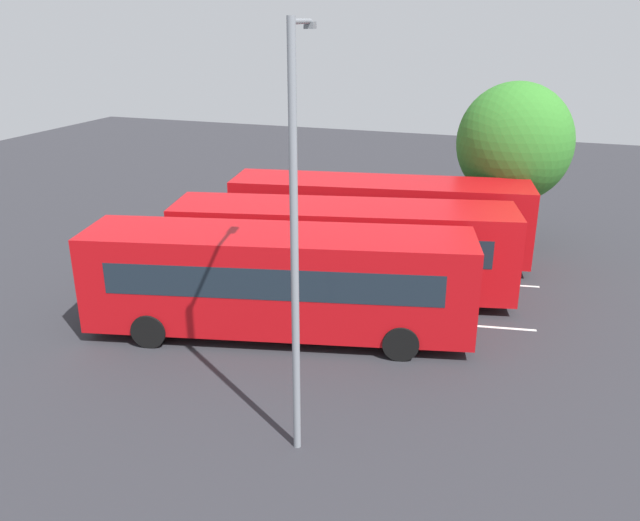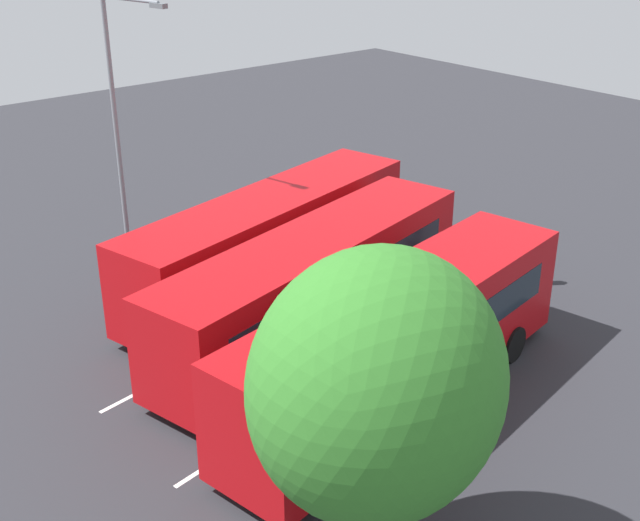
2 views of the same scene
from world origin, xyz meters
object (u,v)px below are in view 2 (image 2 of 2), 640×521
at_px(bus_far_left, 403,339).
at_px(depot_tree, 377,386).
at_px(bus_center_left, 314,284).
at_px(street_lamp, 120,118).
at_px(pedestrian, 534,257).
at_px(bus_center_right, 270,240).

xyz_separation_m(bus_far_left, depot_tree, (-4.51, -3.76, 2.43)).
height_order(bus_center_left, street_lamp, street_lamp).
distance_m(bus_center_left, pedestrian, 7.88).
distance_m(bus_center_left, street_lamp, 8.67).
bearing_deg(bus_center_right, depot_tree, -131.01).
xyz_separation_m(bus_far_left, bus_center_left, (0.29, 3.74, 0.00)).
height_order(street_lamp, depot_tree, street_lamp).
xyz_separation_m(bus_far_left, bus_center_right, (1.22, 7.02, 0.00)).
distance_m(bus_center_left, bus_center_right, 3.41).
relative_size(bus_center_right, pedestrian, 7.00).
distance_m(bus_far_left, street_lamp, 12.14).
bearing_deg(bus_center_right, pedestrian, -49.81).
xyz_separation_m(pedestrian, depot_tree, (-12.45, -5.76, 3.22)).
distance_m(street_lamp, depot_tree, 15.75).
relative_size(bus_far_left, street_lamp, 1.29).
height_order(bus_far_left, bus_center_left, same).
bearing_deg(pedestrian, bus_far_left, -41.04).
bearing_deg(street_lamp, bus_far_left, -6.53).
bearing_deg(pedestrian, depot_tree, -30.37).
distance_m(bus_center_left, depot_tree, 9.22).
xyz_separation_m(street_lamp, depot_tree, (-3.32, -15.37, -0.90)).
distance_m(bus_far_left, pedestrian, 8.22).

